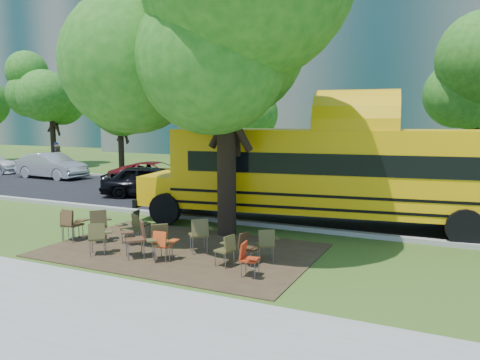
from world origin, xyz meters
The scene contains 33 objects.
ground centered at (0.00, 0.00, 0.00)m, with size 160.00×160.00×0.00m, color #355019.
sidewalk centered at (0.00, -5.00, 0.02)m, with size 60.00×4.00×0.04m, color gray.
dirt_patch centered at (1.00, -0.50, 0.01)m, with size 7.00×4.50×0.03m, color #382819.
asphalt_road centered at (0.00, 7.00, 0.02)m, with size 80.00×8.00×0.04m, color black.
kerb_near centered at (0.00, 3.00, 0.07)m, with size 80.00×0.25×0.14m, color gray.
kerb_far centered at (0.00, 11.10, 0.07)m, with size 80.00×0.25×0.14m, color gray.
building_main centered at (-8.00, 36.00, 11.00)m, with size 38.00×16.00×22.00m, color slate.
building_left centered at (-38.00, 40.00, 10.00)m, with size 26.00×14.00×20.00m, color slate.
bg_tree_0 centered at (-12.00, 13.00, 4.57)m, with size 5.20×5.20×7.18m.
bg_tree_1 centered at (-20.00, 15.00, 5.39)m, with size 6.00×6.00×8.40m.
bg_tree_2 centered at (-5.00, 16.00, 4.21)m, with size 4.80×4.80×6.62m.
bg_tree_3 centered at (8.00, 14.00, 5.03)m, with size 5.60×5.60×7.84m.
main_tree centered at (1.35, 1.50, 5.84)m, with size 7.20×7.20×9.45m.
school_bus centered at (4.49, 3.98, 1.81)m, with size 13.06×4.53×3.13m.
chair_0 centered at (-2.44, -0.96, 0.53)m, with size 0.58×0.63×0.85m.
chair_1 centered at (-2.26, -1.07, 0.58)m, with size 0.64×0.55×0.94m.
chair_2 centered at (-0.63, -1.81, 0.54)m, with size 0.58×0.73×0.87m.
chair_3 centered at (0.39, -1.57, 0.59)m, with size 0.83×0.65×0.96m.
chair_4 centered at (1.15, -1.55, 0.49)m, with size 0.52×0.48×0.79m.
chair_5 centered at (1.01, -1.50, 0.55)m, with size 0.61×0.77×0.90m.
chair_6 centered at (2.74, -1.27, 0.49)m, with size 0.47×0.60×0.79m.
chair_7 centered at (3.48, -1.70, 0.49)m, with size 0.51×0.52×0.79m.
chair_8 centered at (-1.45, -0.87, 0.60)m, with size 0.66×0.83×0.97m.
chair_9 centered at (-0.54, -0.61, 0.52)m, with size 0.70×0.55×0.85m.
chair_10 centered at (-0.73, 0.00, 0.52)m, with size 0.57×0.56×0.84m.
chair_11 centered at (1.62, -0.56, 0.58)m, with size 0.64×0.81×0.95m.
chair_12 centered at (3.10, -0.92, 0.49)m, with size 0.46×0.57×0.79m.
chair_13 centered at (3.45, -0.52, 0.52)m, with size 0.57×0.70×0.85m.
black_car centered at (-4.82, 6.15, 0.72)m, with size 1.70×4.22×1.44m, color black.
bg_car_silver centered at (-13.95, 9.11, 0.75)m, with size 1.58×4.53×1.49m, color #9A9B9F.
bg_car_red centered at (-6.26, 8.70, 0.66)m, with size 2.19×4.74×1.32m, color #510D0F.
pedestrian_a centered at (-18.17, 13.60, 0.92)m, with size 0.67×0.44×1.85m, color navy.
pedestrian_b centered at (-16.23, 11.75, 0.90)m, with size 0.88×0.68×1.80m, color brown.
Camera 1 is at (7.54, -10.73, 3.46)m, focal length 35.00 mm.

